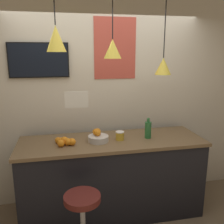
% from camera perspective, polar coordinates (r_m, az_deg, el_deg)
% --- Properties ---
extents(back_wall, '(8.00, 0.06, 2.90)m').
position_cam_1_polar(back_wall, '(3.40, -1.63, 3.61)').
color(back_wall, beige).
rests_on(back_wall, ground_plane).
extents(service_counter, '(2.25, 0.73, 0.99)m').
position_cam_1_polar(service_counter, '(3.27, 0.00, -14.55)').
color(service_counter, black).
rests_on(service_counter, ground_plane).
extents(bar_stool, '(0.41, 0.41, 0.70)m').
position_cam_1_polar(bar_stool, '(2.66, -6.70, -22.74)').
color(bar_stool, '#B7B7BC').
rests_on(bar_stool, ground_plane).
extents(fruit_bowl, '(0.24, 0.24, 0.15)m').
position_cam_1_polar(fruit_bowl, '(3.01, -3.22, -5.73)').
color(fruit_bowl, beige).
rests_on(fruit_bowl, service_counter).
extents(orange_pile, '(0.24, 0.20, 0.09)m').
position_cam_1_polar(orange_pile, '(2.94, -10.78, -6.63)').
color(orange_pile, orange).
rests_on(orange_pile, service_counter).
extents(juice_bottle, '(0.08, 0.08, 0.25)m').
position_cam_1_polar(juice_bottle, '(3.13, 8.24, -4.00)').
color(juice_bottle, '#286B33').
rests_on(juice_bottle, service_counter).
extents(spread_jar, '(0.10, 0.10, 0.11)m').
position_cam_1_polar(spread_jar, '(3.05, 1.81, -5.43)').
color(spread_jar, gold).
rests_on(spread_jar, service_counter).
extents(pendant_lamp_left, '(0.21, 0.21, 0.76)m').
position_cam_1_polar(pendant_lamp_left, '(2.79, -12.69, 16.07)').
color(pendant_lamp_left, black).
extents(pendant_lamp_middle, '(0.20, 0.20, 0.84)m').
position_cam_1_polar(pendant_lamp_middle, '(2.85, 0.13, 14.30)').
color(pendant_lamp_middle, black).
extents(pendant_lamp_right, '(0.19, 0.19, 1.02)m').
position_cam_1_polar(pendant_lamp_right, '(3.04, 11.62, 10.35)').
color(pendant_lamp_right, black).
extents(mounted_tv, '(0.73, 0.04, 0.43)m').
position_cam_1_polar(mounted_tv, '(3.25, -16.38, 11.29)').
color(mounted_tv, black).
extents(hanging_menu_board, '(0.24, 0.01, 0.17)m').
position_cam_1_polar(hanging_menu_board, '(2.58, -8.12, 2.82)').
color(hanging_menu_board, silver).
extents(wall_poster, '(0.55, 0.01, 0.78)m').
position_cam_1_polar(wall_poster, '(3.34, 0.71, 14.31)').
color(wall_poster, '#C64C3D').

